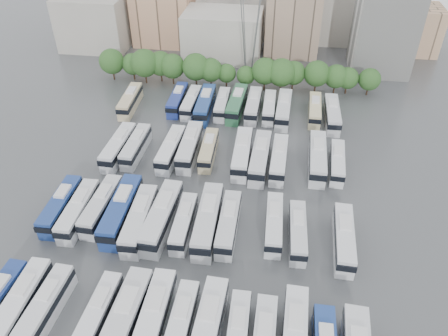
# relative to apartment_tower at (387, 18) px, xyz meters

# --- Properties ---
(ground) EXTENTS (220.00, 220.00, 0.00)m
(ground) POSITION_rel_apartment_tower_xyz_m (-34.00, -58.00, -13.00)
(ground) COLOR #424447
(ground) RESTS_ON ground
(tree_line) EXTENTS (65.81, 7.77, 8.36)m
(tree_line) POSITION_rel_apartment_tower_xyz_m (-36.07, -15.98, -8.54)
(tree_line) COLOR black
(tree_line) RESTS_ON ground
(city_buildings) EXTENTS (102.00, 35.00, 20.00)m
(city_buildings) POSITION_rel_apartment_tower_xyz_m (-41.46, 13.86, -5.13)
(city_buildings) COLOR #9E998E
(city_buildings) RESTS_ON ground
(apartment_tower) EXTENTS (14.00, 14.00, 26.00)m
(apartment_tower) POSITION_rel_apartment_tower_xyz_m (0.00, 0.00, 0.00)
(apartment_tower) COLOR silver
(apartment_tower) RESTS_ON ground
(bus_r0_s1) EXTENTS (2.77, 12.26, 3.84)m
(bus_r0_s1) POSITION_rel_apartment_tower_xyz_m (-52.13, -81.29, -11.11)
(bus_r0_s1) COLOR silver
(bus_r0_s1) RESTS_ON ground
(bus_r0_s2) EXTENTS (2.96, 11.66, 3.63)m
(bus_r0_s2) POSITION_rel_apartment_tower_xyz_m (-49.02, -81.37, -11.22)
(bus_r0_s2) COLOR silver
(bus_r0_s2) RESTS_ON ground
(bus_r0_s4) EXTENTS (2.73, 11.07, 3.45)m
(bus_r0_s4) POSITION_rel_apartment_tower_xyz_m (-42.38, -81.23, -11.30)
(bus_r0_s4) COLOR silver
(bus_r0_s4) RESTS_ON ground
(bus_r0_s5) EXTENTS (3.43, 13.76, 4.29)m
(bus_r0_s5) POSITION_rel_apartment_tower_xyz_m (-38.84, -81.95, -10.90)
(bus_r0_s5) COLOR silver
(bus_r0_s5) RESTS_ON ground
(bus_r0_s6) EXTENTS (2.90, 12.77, 4.00)m
(bus_r0_s6) POSITION_rel_apartment_tower_xyz_m (-35.58, -81.03, -11.04)
(bus_r0_s6) COLOR white
(bus_r0_s6) RESTS_ON ground
(bus_r0_s7) EXTENTS (2.53, 11.27, 3.53)m
(bus_r0_s7) POSITION_rel_apartment_tower_xyz_m (-32.32, -81.26, -11.27)
(bus_r0_s7) COLOR silver
(bus_r0_s7) RESTS_ON ground
(bus_r0_s8) EXTENTS (3.22, 13.04, 4.07)m
(bus_r0_s8) POSITION_rel_apartment_tower_xyz_m (-29.08, -81.48, -11.00)
(bus_r0_s8) COLOR silver
(bus_r0_s8) RESTS_ON ground
(bus_r0_s9) EXTENTS (2.60, 10.88, 3.40)m
(bus_r0_s9) POSITION_rel_apartment_tower_xyz_m (-25.62, -81.48, -11.33)
(bus_r0_s9) COLOR silver
(bus_r0_s9) RESTS_ON ground
(bus_r1_s0) EXTENTS (2.85, 11.87, 3.71)m
(bus_r1_s0) POSITION_rel_apartment_tower_xyz_m (-55.29, -63.65, -11.18)
(bus_r1_s0) COLOR navy
(bus_r1_s0) RESTS_ON ground
(bus_r1_s1) EXTENTS (2.85, 12.01, 3.75)m
(bus_r1_s1) POSITION_rel_apartment_tower_xyz_m (-52.14, -64.30, -11.16)
(bus_r1_s1) COLOR silver
(bus_r1_s1) RESTS_ON ground
(bus_r1_s2) EXTENTS (2.99, 12.12, 3.78)m
(bus_r1_s2) POSITION_rel_apartment_tower_xyz_m (-49.08, -62.75, -11.14)
(bus_r1_s2) COLOR silver
(bus_r1_s2) RESTS_ON ground
(bus_r1_s3) EXTENTS (3.26, 13.75, 4.29)m
(bus_r1_s3) POSITION_rel_apartment_tower_xyz_m (-45.57, -63.57, -10.89)
(bus_r1_s3) COLOR navy
(bus_r1_s3) RESTS_ON ground
(bus_r1_s4) EXTENTS (3.29, 12.95, 4.03)m
(bus_r1_s4) POSITION_rel_apartment_tower_xyz_m (-42.28, -65.01, -11.02)
(bus_r1_s4) COLOR silver
(bus_r1_s4) RESTS_ON ground
(bus_r1_s5) EXTENTS (3.54, 13.79, 4.29)m
(bus_r1_s5) POSITION_rel_apartment_tower_xyz_m (-39.15, -64.04, -10.89)
(bus_r1_s5) COLOR silver
(bus_r1_s5) RESTS_ON ground
(bus_r1_s6) EXTENTS (2.55, 10.90, 3.41)m
(bus_r1_s6) POSITION_rel_apartment_tower_xyz_m (-35.75, -64.41, -11.33)
(bus_r1_s6) COLOR silver
(bus_r1_s6) RESTS_ON ground
(bus_r1_s7) EXTENTS (3.31, 13.72, 4.28)m
(bus_r1_s7) POSITION_rel_apartment_tower_xyz_m (-32.24, -63.75, -10.90)
(bus_r1_s7) COLOR silver
(bus_r1_s7) RESTS_ON ground
(bus_r1_s8) EXTENTS (2.71, 11.98, 3.75)m
(bus_r1_s8) POSITION_rel_apartment_tower_xyz_m (-29.17, -63.78, -11.16)
(bus_r1_s8) COLOR silver
(bus_r1_s8) RESTS_ON ground
(bus_r1_s10) EXTENTS (2.79, 11.33, 3.53)m
(bus_r1_s10) POSITION_rel_apartment_tower_xyz_m (-22.56, -62.64, -11.27)
(bus_r1_s10) COLOR silver
(bus_r1_s10) RESTS_ON ground
(bus_r1_s11) EXTENTS (2.78, 11.01, 3.43)m
(bus_r1_s11) POSITION_rel_apartment_tower_xyz_m (-19.06, -63.79, -11.32)
(bus_r1_s11) COLOR silver
(bus_r1_s11) RESTS_ON ground
(bus_r1_s13) EXTENTS (2.91, 12.04, 3.76)m
(bus_r1_s13) POSITION_rel_apartment_tower_xyz_m (-12.60, -64.30, -11.15)
(bus_r1_s13) COLOR silver
(bus_r1_s13) RESTS_ON ground
(bus_r2_s1) EXTENTS (3.07, 12.58, 3.93)m
(bus_r2_s1) POSITION_rel_apartment_tower_xyz_m (-51.95, -46.87, -11.07)
(bus_r2_s1) COLOR silver
(bus_r2_s1) RESTS_ON ground
(bus_r2_s2) EXTENTS (2.74, 11.73, 3.67)m
(bus_r2_s2) POSITION_rel_apartment_tower_xyz_m (-48.92, -46.11, -11.20)
(bus_r2_s2) COLOR silver
(bus_r2_s2) RESTS_ON ground
(bus_r2_s4) EXTENTS (3.05, 12.33, 3.84)m
(bus_r2_s4) POSITION_rel_apartment_tower_xyz_m (-42.27, -46.16, -11.11)
(bus_r2_s4) COLOR white
(bus_r2_s4) RESTS_ON ground
(bus_r2_s5) EXTENTS (3.03, 13.03, 4.08)m
(bus_r2_s5) POSITION_rel_apartment_tower_xyz_m (-38.99, -44.97, -11.00)
(bus_r2_s5) COLOR silver
(bus_r2_s5) RESTS_ON ground
(bus_r2_s6) EXTENTS (2.70, 11.03, 3.44)m
(bus_r2_s6) POSITION_rel_apartment_tower_xyz_m (-35.50, -45.05, -11.31)
(bus_r2_s6) COLOR tan
(bus_r2_s6) RESTS_ON ground
(bus_r2_s8) EXTENTS (3.13, 13.08, 4.09)m
(bus_r2_s8) POSITION_rel_apartment_tower_xyz_m (-29.26, -45.76, -10.99)
(bus_r2_s8) COLOR white
(bus_r2_s8) RESTS_ON ground
(bus_r2_s9) EXTENTS (3.21, 13.31, 4.16)m
(bus_r2_s9) POSITION_rel_apartment_tower_xyz_m (-25.94, -46.57, -10.96)
(bus_r2_s9) COLOR silver
(bus_r2_s9) RESTS_ON ground
(bus_r2_s10) EXTENTS (2.90, 12.19, 3.81)m
(bus_r2_s10) POSITION_rel_apartment_tower_xyz_m (-22.64, -46.36, -11.13)
(bus_r2_s10) COLOR silver
(bus_r2_s10) RESTS_ON ground
(bus_r2_s12) EXTENTS (3.07, 13.27, 4.15)m
(bus_r2_s12) POSITION_rel_apartment_tower_xyz_m (-15.91, -45.18, -10.96)
(bus_r2_s12) COLOR silver
(bus_r2_s12) RESTS_ON ground
(bus_r2_s13) EXTENTS (2.94, 11.05, 3.43)m
(bus_r2_s13) POSITION_rel_apartment_tower_xyz_m (-12.45, -45.55, -11.31)
(bus_r2_s13) COLOR silver
(bus_r2_s13) RESTS_ON ground
(bus_r3_s0) EXTENTS (3.21, 12.15, 3.78)m
(bus_r3_s0) POSITION_rel_apartment_tower_xyz_m (-55.57, -29.28, -11.15)
(bus_r3_s0) COLOR beige
(bus_r3_s0) RESTS_ON ground
(bus_r3_s3) EXTENTS (2.74, 11.77, 3.68)m
(bus_r3_s3) POSITION_rel_apartment_tower_xyz_m (-45.55, -27.23, -11.19)
(bus_r3_s3) COLOR navy
(bus_r3_s3) RESTS_ON ground
(bus_r3_s4) EXTENTS (2.64, 11.40, 3.57)m
(bus_r3_s4) POSITION_rel_apartment_tower_xyz_m (-42.38, -27.89, -11.25)
(bus_r3_s4) COLOR silver
(bus_r3_s4) RESTS_ON ground
(bus_r3_s5) EXTENTS (3.17, 13.29, 4.15)m
(bus_r3_s5) POSITION_rel_apartment_tower_xyz_m (-39.12, -28.88, -10.96)
(bus_r3_s5) COLOR navy
(bus_r3_s5) RESTS_ON ground
(bus_r3_s6) EXTENTS (2.67, 11.10, 3.46)m
(bus_r3_s6) POSITION_rel_apartment_tower_xyz_m (-35.66, -27.61, -11.30)
(bus_r3_s6) COLOR silver
(bus_r3_s6) RESTS_ON ground
(bus_r3_s7) EXTENTS (3.44, 13.19, 4.10)m
(bus_r3_s7) POSITION_rel_apartment_tower_xyz_m (-32.51, -27.49, -10.99)
(bus_r3_s7) COLOR #2B6541
(bus_r3_s7) RESTS_ON ground
(bus_r3_s8) EXTENTS (2.79, 12.24, 3.83)m
(bus_r3_s8) POSITION_rel_apartment_tower_xyz_m (-28.97, -27.56, -11.12)
(bus_r3_s8) COLOR silver
(bus_r3_s8) RESTS_ON ground
(bus_r3_s9) EXTENTS (2.58, 11.21, 3.51)m
(bus_r3_s9) POSITION_rel_apartment_tower_xyz_m (-25.59, -27.56, -11.28)
(bus_r3_s9) COLOR silver
(bus_r3_s9) RESTS_ON ground
(bus_r3_s10) EXTENTS (3.16, 12.93, 4.03)m
(bus_r3_s10) POSITION_rel_apartment_tower_xyz_m (-22.54, -28.39, -11.02)
(bus_r3_s10) COLOR silver
(bus_r3_s10) RESTS_ON ground
(bus_r3_s12) EXTENTS (2.71, 11.41, 3.56)m
(bus_r3_s12) POSITION_rel_apartment_tower_xyz_m (-16.06, -27.27, -11.25)
(bus_r3_s12) COLOR beige
(bus_r3_s12) RESTS_ON ground
(bus_r3_s13) EXTENTS (2.94, 12.50, 3.91)m
(bus_r3_s13) POSITION_rel_apartment_tower_xyz_m (-12.55, -28.80, -11.08)
(bus_r3_s13) COLOR silver
(bus_r3_s13) RESTS_ON ground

